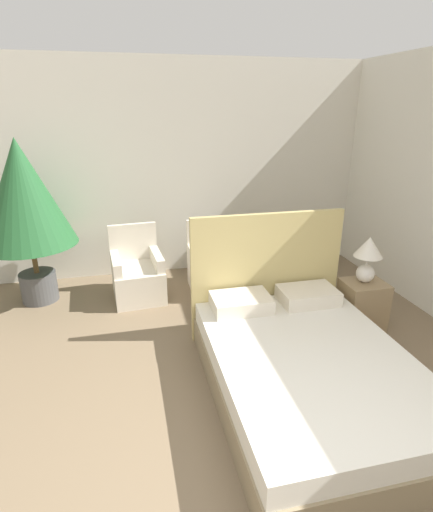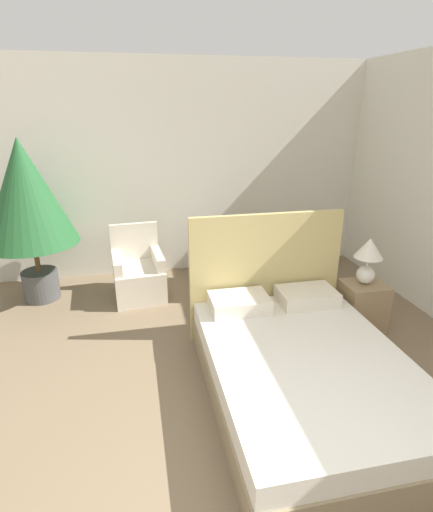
# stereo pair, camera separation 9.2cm
# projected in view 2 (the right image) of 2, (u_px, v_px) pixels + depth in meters

# --- Properties ---
(wall_back) EXTENTS (10.00, 0.06, 2.90)m
(wall_back) POSITION_uv_depth(u_px,v_px,m) (184.00, 171.00, 5.54)
(wall_back) COLOR silver
(wall_back) RESTS_ON ground_plane
(bed) EXTENTS (1.58, 2.22, 1.31)m
(bed) POSITION_uv_depth(u_px,v_px,m) (301.00, 365.00, 3.34)
(bed) COLOR #8C7A5B
(bed) RESTS_ON ground_plane
(armchair_near_window_left) EXTENTS (0.66, 0.73, 0.89)m
(armchair_near_window_left) POSITION_uv_depth(u_px,v_px,m) (139.00, 276.00, 5.05)
(armchair_near_window_left) COLOR beige
(armchair_near_window_left) RESTS_ON ground_plane
(armchair_near_window_right) EXTENTS (0.62, 0.69, 0.89)m
(armchair_near_window_right) POSITION_uv_depth(u_px,v_px,m) (214.00, 270.00, 5.23)
(armchair_near_window_right) COLOR beige
(armchair_near_window_right) RESTS_ON ground_plane
(potted_palm) EXTENTS (1.08, 1.08, 1.98)m
(potted_palm) POSITION_uv_depth(u_px,v_px,m) (26.00, 197.00, 4.62)
(potted_palm) COLOR #4C4C4C
(potted_palm) RESTS_ON ground_plane
(nightstand) EXTENTS (0.44, 0.38, 0.54)m
(nightstand) POSITION_uv_depth(u_px,v_px,m) (362.00, 307.00, 4.28)
(nightstand) COLOR #937A56
(nightstand) RESTS_ON ground_plane
(table_lamp) EXTENTS (0.29, 0.29, 0.50)m
(table_lamp) POSITION_uv_depth(u_px,v_px,m) (368.00, 256.00, 4.10)
(table_lamp) COLOR white
(table_lamp) RESTS_ON nightstand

